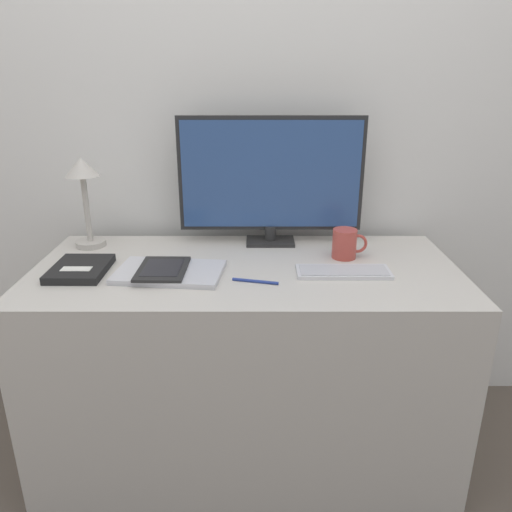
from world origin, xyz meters
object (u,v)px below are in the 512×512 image
(keyboard, at_px, (343,272))
(notebook, at_px, (79,269))
(laptop, at_px, (169,272))
(coffee_mug, at_px, (345,244))
(desk_lamp, at_px, (83,185))
(monitor, at_px, (270,178))
(pen, at_px, (255,281))
(ereader, at_px, (162,269))

(keyboard, relative_size, notebook, 1.37)
(laptop, bearing_deg, keyboard, 0.73)
(keyboard, height_order, notebook, notebook)
(notebook, xyz_separation_m, coffee_mug, (0.85, 0.13, 0.04))
(desk_lamp, xyz_separation_m, coffee_mug, (0.89, -0.12, -0.17))
(keyboard, distance_m, laptop, 0.54)
(monitor, xyz_separation_m, notebook, (-0.60, -0.29, -0.23))
(coffee_mug, height_order, pen, coffee_mug)
(keyboard, distance_m, pen, 0.28)
(laptop, height_order, coffee_mug, coffee_mug)
(monitor, distance_m, pen, 0.44)
(laptop, distance_m, pen, 0.27)
(coffee_mug, distance_m, pen, 0.37)
(monitor, relative_size, keyboard, 2.24)
(keyboard, bearing_deg, laptop, -179.27)
(laptop, height_order, desk_lamp, desk_lamp)
(desk_lamp, height_order, notebook, desk_lamp)
(desk_lamp, height_order, coffee_mug, desk_lamp)
(keyboard, bearing_deg, pen, -165.77)
(ereader, xyz_separation_m, notebook, (-0.26, 0.02, -0.01))
(monitor, height_order, keyboard, monitor)
(ereader, bearing_deg, monitor, 42.43)
(pen, bearing_deg, laptop, 166.74)
(coffee_mug, relative_size, pen, 0.85)
(keyboard, height_order, desk_lamp, desk_lamp)
(desk_lamp, bearing_deg, monitor, 3.10)
(monitor, xyz_separation_m, pen, (-0.05, -0.37, -0.23))
(coffee_mug, bearing_deg, ereader, -165.07)
(keyboard, bearing_deg, ereader, -178.67)
(laptop, xyz_separation_m, notebook, (-0.28, 0.02, 0.00))
(laptop, relative_size, notebook, 1.63)
(desk_lamp, bearing_deg, laptop, -39.47)
(monitor, bearing_deg, keyboard, -53.61)
(keyboard, xyz_separation_m, laptop, (-0.54, -0.01, 0.00))
(ereader, height_order, desk_lamp, desk_lamp)
(laptop, relative_size, coffee_mug, 2.92)
(monitor, relative_size, coffee_mug, 5.53)
(notebook, xyz_separation_m, pen, (0.55, -0.08, -0.01))
(monitor, xyz_separation_m, ereader, (-0.34, -0.31, -0.22))
(pen, bearing_deg, coffee_mug, 35.27)
(laptop, relative_size, ereader, 1.71)
(ereader, height_order, pen, ereader)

